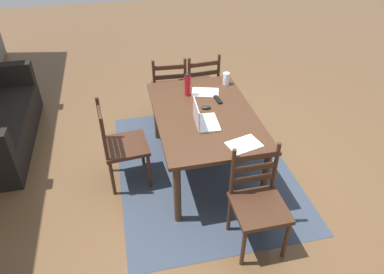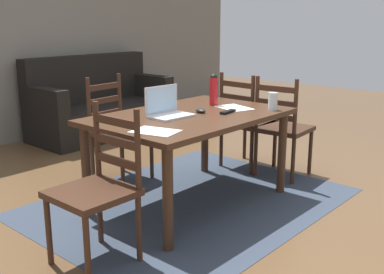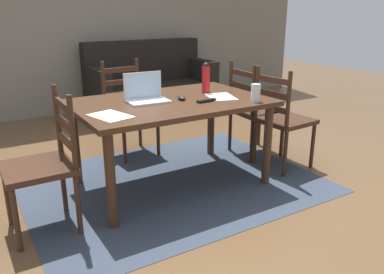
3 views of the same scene
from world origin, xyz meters
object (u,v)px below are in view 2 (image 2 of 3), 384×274
chair_right_near (282,128)px  drinking_glass (273,101)px  tv_remote (228,112)px  dining_table (190,125)px  chair_far_head (118,130)px  water_bottle (214,89)px  computer_mouse (201,111)px  laptop (167,109)px  chair_left_near (97,189)px  chair_right_far (246,122)px  couch (99,107)px

chair_right_near → drinking_glass: 0.63m
chair_right_near → drinking_glass: bearing=-159.3°
drinking_glass → tv_remote: 0.40m
dining_table → chair_far_head: bearing=90.2°
water_bottle → computer_mouse: bearing=-158.2°
chair_far_head → laptop: size_ratio=2.86×
chair_far_head → computer_mouse: 0.96m
laptop → water_bottle: water_bottle is taller
dining_table → laptop: size_ratio=4.64×
chair_right_near → chair_left_near: same height
chair_right_far → water_bottle: 0.78m
couch → water_bottle: bearing=-103.5°
chair_right_near → drinking_glass: chair_right_near is taller
water_bottle → computer_mouse: water_bottle is taller
chair_left_near → computer_mouse: bearing=8.3°
dining_table → drinking_glass: 0.70m
water_bottle → tv_remote: size_ratio=1.57×
couch → drinking_glass: size_ratio=12.67×
drinking_glass → computer_mouse: (-0.47, 0.36, -0.05)m
couch → drinking_glass: (-0.41, -2.82, 0.45)m
chair_right_near → water_bottle: 0.83m
dining_table → drinking_glass: drinking_glass is taller
laptop → water_bottle: 0.59m
chair_right_far → computer_mouse: size_ratio=9.50×
chair_far_head → chair_right_far: size_ratio=1.00×
dining_table → computer_mouse: size_ratio=15.41×
chair_right_near → chair_left_near: (-2.12, 0.00, 0.00)m
chair_right_near → chair_left_near: 2.12m
dining_table → couch: couch is taller
chair_right_far → tv_remote: (-0.84, -0.40, 0.28)m
chair_right_near → computer_mouse: chair_right_near is taller
couch → tv_remote: (-0.75, -2.62, 0.39)m
drinking_glass → tv_remote: size_ratio=0.84×
laptop → chair_right_far: bearing=6.0°
laptop → tv_remote: size_ratio=1.95×
dining_table → chair_left_near: (-1.06, -0.20, -0.19)m
computer_mouse → couch: bearing=79.2°
chair_right_far → chair_far_head: bearing=147.7°
chair_right_far → chair_left_near: same height
computer_mouse → tv_remote: computer_mouse is taller
drinking_glass → computer_mouse: drinking_glass is taller
couch → computer_mouse: 2.64m
couch → computer_mouse: (-0.88, -2.46, 0.39)m
chair_right_far → computer_mouse: 1.04m
laptop → chair_far_head: bearing=77.3°
chair_far_head → tv_remote: (0.22, -1.08, 0.28)m
computer_mouse → tv_remote: bearing=-42.0°
dining_table → drinking_glass: size_ratio=10.85×
chair_right_near → drinking_glass: size_ratio=6.69×
chair_left_near → water_bottle: 1.55m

